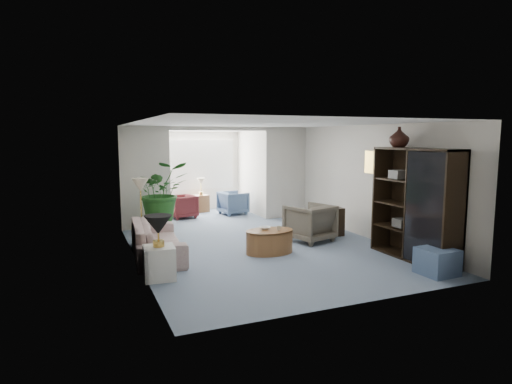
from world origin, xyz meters
name	(u,v)px	position (x,y,z in m)	size (l,w,h in m)	color
floor	(268,250)	(0.00, 0.00, 0.00)	(6.00, 6.00, 0.00)	gray
sunroom_floor	(209,216)	(0.00, 4.10, 0.00)	(2.60, 2.60, 0.00)	gray
back_pier_left	(146,178)	(-1.90, 3.00, 1.25)	(1.20, 0.12, 2.50)	beige
back_pier_right	(286,173)	(1.90, 3.00, 1.25)	(1.20, 0.12, 2.50)	beige
back_header	(220,129)	(0.00, 3.00, 2.45)	(2.60, 0.12, 0.10)	beige
window_pane	(198,164)	(0.00, 5.18, 1.40)	(2.20, 0.02, 1.50)	white
window_blinds	(198,165)	(0.00, 5.15, 1.40)	(2.20, 0.02, 1.50)	white
framed_picture	(375,162)	(2.46, -0.10, 1.70)	(0.04, 0.50, 0.40)	#BAAD94
sofa	(157,239)	(-2.10, 0.43, 0.32)	(2.19, 0.86, 0.64)	#BEB3A1
end_table	(159,263)	(-2.30, -0.92, 0.26)	(0.48, 0.48, 0.53)	silver
table_lamp	(158,225)	(-2.30, -0.92, 0.88)	(0.44, 0.44, 0.30)	black
floor_lamp	(140,185)	(-2.22, 1.52, 1.25)	(0.36, 0.36, 0.28)	beige
coffee_table	(269,242)	(-0.04, -0.18, 0.23)	(0.95, 0.95, 0.45)	brown
coffee_bowl	(265,228)	(-0.09, -0.08, 0.48)	(0.22, 0.22, 0.05)	white
coffee_cup	(279,228)	(0.11, -0.28, 0.49)	(0.10, 0.10, 0.09)	beige
wingback_chair	(310,223)	(1.16, 0.37, 0.40)	(0.86, 0.89, 0.81)	#666050
side_table_dark	(330,221)	(1.86, 0.67, 0.32)	(0.53, 0.43, 0.64)	black
entertainment_cabinet	(415,204)	(2.23, -1.59, 1.02)	(0.49, 1.84, 2.05)	black
cabinet_urn	(399,137)	(2.23, -1.09, 2.24)	(0.37, 0.37, 0.39)	black
ottoman	(437,261)	(1.95, -2.45, 0.22)	(0.54, 0.54, 0.43)	slate
plant_pot	(162,228)	(-1.67, 2.21, 0.16)	(0.40, 0.40, 0.32)	#AD5B32
house_plant	(161,191)	(-1.67, 2.21, 1.01)	(1.24, 1.07, 1.38)	#1F531C
sunroom_chair_blue	(233,203)	(0.72, 4.05, 0.33)	(0.71, 0.73, 0.67)	slate
sunroom_chair_maroon	(182,206)	(-0.78, 4.05, 0.32)	(0.69, 0.71, 0.64)	maroon
sunroom_table	(201,203)	(-0.03, 4.80, 0.25)	(0.42, 0.32, 0.51)	brown
shelf_clutter	(417,202)	(2.18, -1.69, 1.09)	(0.30, 1.18, 1.06)	#514E4C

